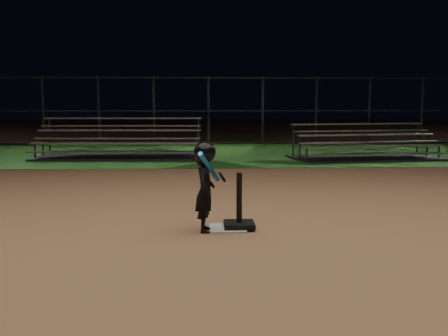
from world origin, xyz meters
TOP-DOWN VIEW (x-y plane):
  - ground at (0.00, 0.00)m, footprint 80.00×80.00m
  - grass_strip at (0.00, 10.00)m, footprint 60.00×8.00m
  - home_plate at (0.00, 0.00)m, footprint 0.45×0.45m
  - batting_tee at (0.15, 0.02)m, footprint 0.38×0.38m
  - child_batter at (-0.28, -0.10)m, footprint 0.40×0.61m
  - bleacher_left at (-2.61, 8.59)m, footprint 4.69×2.44m
  - bleacher_right at (4.26, 7.87)m, footprint 4.23×2.51m
  - backstop_fence at (0.00, 13.00)m, footprint 20.08×0.08m

SIDE VIEW (x-z plane):
  - ground at x=0.00m, z-range 0.00..0.00m
  - grass_strip at x=0.00m, z-range 0.00..0.01m
  - home_plate at x=0.00m, z-range 0.00..0.02m
  - batting_tee at x=0.15m, z-range -0.20..0.49m
  - bleacher_right at x=4.26m, z-range -0.29..0.69m
  - bleacher_left at x=-2.61m, z-range -0.33..0.80m
  - child_batter at x=-0.28m, z-range 0.04..1.15m
  - backstop_fence at x=0.00m, z-range 0.00..2.50m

